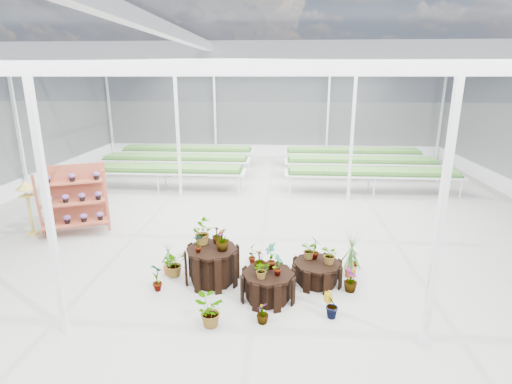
# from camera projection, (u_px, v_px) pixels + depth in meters

# --- Properties ---
(ground_plane) EXTENTS (24.00, 24.00, 0.00)m
(ground_plane) POSITION_uv_depth(u_px,v_px,m) (256.00, 242.00, 10.50)
(ground_plane) COLOR gray
(ground_plane) RESTS_ON ground
(greenhouse_shell) EXTENTS (18.00, 24.00, 4.50)m
(greenhouse_shell) POSITION_uv_depth(u_px,v_px,m) (256.00, 158.00, 9.87)
(greenhouse_shell) COLOR white
(greenhouse_shell) RESTS_ON ground
(steel_frame) EXTENTS (18.00, 24.00, 4.50)m
(steel_frame) POSITION_uv_depth(u_px,v_px,m) (256.00, 158.00, 9.87)
(steel_frame) COLOR silver
(steel_frame) RESTS_ON ground
(nursery_benches) EXTENTS (16.00, 7.00, 0.84)m
(nursery_benches) POSITION_uv_depth(u_px,v_px,m) (267.00, 167.00, 17.28)
(nursery_benches) COLOR silver
(nursery_benches) RESTS_ON ground
(plinth_tall) EXTENTS (1.45, 1.45, 0.76)m
(plinth_tall) POSITION_uv_depth(u_px,v_px,m) (212.00, 265.00, 8.40)
(plinth_tall) COLOR black
(plinth_tall) RESTS_ON ground
(plinth_mid) EXTENTS (1.38, 1.38, 0.55)m
(plinth_mid) POSITION_uv_depth(u_px,v_px,m) (268.00, 286.00, 7.78)
(plinth_mid) COLOR black
(plinth_mid) RESTS_ON ground
(plinth_low) EXTENTS (1.30, 1.30, 0.46)m
(plinth_low) POSITION_uv_depth(u_px,v_px,m) (317.00, 272.00, 8.39)
(plinth_low) COLOR black
(plinth_low) RESTS_ON ground
(shelf_rack) EXTENTS (1.98, 1.55, 1.86)m
(shelf_rack) POSITION_uv_depth(u_px,v_px,m) (74.00, 200.00, 10.94)
(shelf_rack) COLOR brown
(shelf_rack) RESTS_ON ground
(bird_table) EXTENTS (0.38, 0.38, 1.54)m
(bird_table) POSITION_uv_depth(u_px,v_px,m) (29.00, 208.00, 10.80)
(bird_table) COLOR gold
(bird_table) RESTS_ON ground
(nursery_plants) EXTENTS (4.47, 2.89, 1.29)m
(nursery_plants) POSITION_uv_depth(u_px,v_px,m) (248.00, 261.00, 8.25)
(nursery_plants) COLOR #42732F
(nursery_plants) RESTS_ON ground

